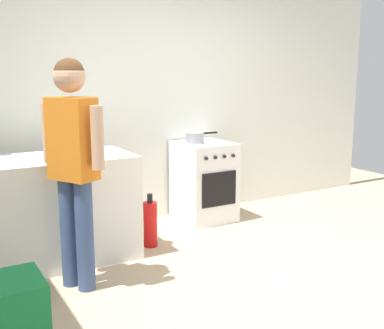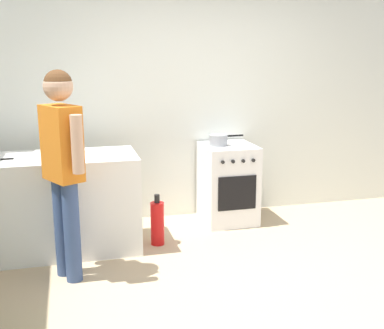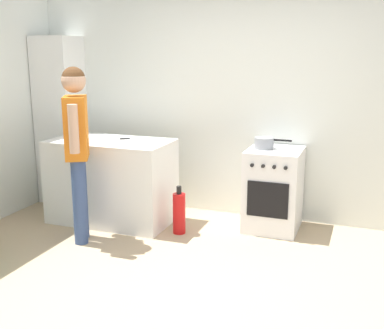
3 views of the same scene
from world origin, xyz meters
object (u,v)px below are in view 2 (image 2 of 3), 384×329
pot (218,140)px  knife_chef (85,151)px  knife_bread (20,158)px  oven_left (228,183)px  fire_extinguisher (157,223)px  person (62,157)px

pot → knife_chef: size_ratio=1.33×
knife_bread → knife_chef: size_ratio=1.23×
oven_left → fire_extinguisher: oven_left is taller
knife_chef → person: 0.80m
fire_extinguisher → knife_bread: bearing=176.5°
knife_bread → person: 0.71m
knife_bread → fire_extinguisher: size_ratio=0.70×
oven_left → knife_chef: bearing=-171.6°
knife_bread → knife_chef: bearing=17.5°
oven_left → pot: 0.50m
knife_bread → oven_left: bearing=11.0°
pot → knife_bread: 2.01m
oven_left → fire_extinguisher: size_ratio=1.70×
oven_left → pot: (-0.11, -0.00, 0.48)m
knife_chef → fire_extinguisher: bearing=-21.8°
oven_left → knife_bread: bearing=-169.0°
oven_left → fire_extinguisher: 1.01m
fire_extinguisher → knife_chef: bearing=158.2°
knife_bread → pot: bearing=11.6°
knife_chef → person: (-0.19, -0.77, 0.12)m
person → fire_extinguisher: bearing=31.5°
pot → person: size_ratio=0.22×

